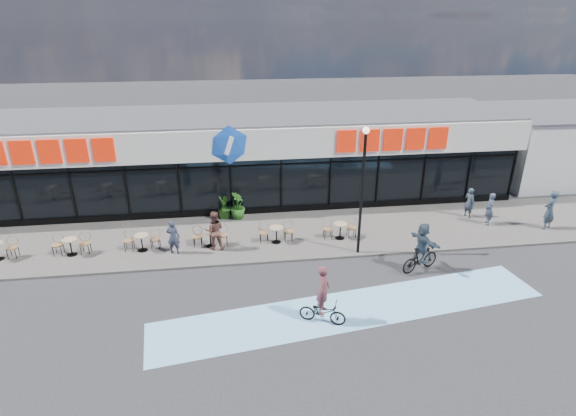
{
  "coord_description": "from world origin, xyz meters",
  "views": [
    {
      "loc": [
        0.03,
        -14.05,
        9.41
      ],
      "look_at": [
        2.37,
        3.5,
        1.81
      ],
      "focal_mm": 28.0,
      "sensor_mm": 36.0,
      "label": 1
    }
  ],
  "objects": [
    {
      "name": "ground",
      "position": [
        0.0,
        0.0,
        0.0
      ],
      "size": [
        120.0,
        120.0,
        0.0
      ],
      "primitive_type": "plane",
      "color": "#28282B",
      "rests_on": "ground"
    },
    {
      "name": "sidewalk",
      "position": [
        0.0,
        4.5,
        0.05
      ],
      "size": [
        44.0,
        5.0,
        0.1
      ],
      "primitive_type": "cube",
      "color": "#5D5752",
      "rests_on": "ground"
    },
    {
      "name": "bike_lane",
      "position": [
        4.0,
        -1.5,
        0.01
      ],
      "size": [
        14.17,
        4.13,
        0.01
      ],
      "primitive_type": "cube",
      "rotation": [
        0.0,
        0.0,
        0.14
      ],
      "color": "#7FBFF1",
      "rests_on": "ground"
    },
    {
      "name": "building",
      "position": [
        -0.0,
        9.93,
        2.34
      ],
      "size": [
        30.6,
        6.57,
        4.75
      ],
      "color": "black",
      "rests_on": "ground"
    },
    {
      "name": "neighbour_building",
      "position": [
        20.5,
        11.0,
        2.06
      ],
      "size": [
        9.2,
        7.2,
        4.11
      ],
      "color": "silver",
      "rests_on": "ground"
    },
    {
      "name": "lamp_post",
      "position": [
        5.22,
        2.3,
        3.3
      ],
      "size": [
        0.28,
        0.28,
        5.42
      ],
      "color": "black",
      "rests_on": "sidewalk"
    },
    {
      "name": "bistro_set_2",
      "position": [
        -6.82,
        3.76,
        0.56
      ],
      "size": [
        1.54,
        0.62,
        0.9
      ],
      "color": "tan",
      "rests_on": "sidewalk"
    },
    {
      "name": "bistro_set_3",
      "position": [
        -3.92,
        3.76,
        0.56
      ],
      "size": [
        1.54,
        0.62,
        0.9
      ],
      "color": "tan",
      "rests_on": "sidewalk"
    },
    {
      "name": "bistro_set_4",
      "position": [
        -1.02,
        3.76,
        0.56
      ],
      "size": [
        1.54,
        0.62,
        0.9
      ],
      "color": "tan",
      "rests_on": "sidewalk"
    },
    {
      "name": "bistro_set_5",
      "position": [
        1.88,
        3.76,
        0.56
      ],
      "size": [
        1.54,
        0.62,
        0.9
      ],
      "color": "tan",
      "rests_on": "sidewalk"
    },
    {
      "name": "bistro_set_6",
      "position": [
        4.77,
        3.76,
        0.56
      ],
      "size": [
        1.54,
        0.62,
        0.9
      ],
      "color": "tan",
      "rests_on": "sidewalk"
    },
    {
      "name": "potted_plant_left",
      "position": [
        -0.39,
        6.53,
        0.71
      ],
      "size": [
        0.79,
        0.85,
        1.22
      ],
      "primitive_type": "imported",
      "rotation": [
        0.0,
        0.0,
        4.24
      ],
      "color": "#245117",
      "rests_on": "sidewalk"
    },
    {
      "name": "potted_plant_mid",
      "position": [
        -0.48,
        6.66,
        0.66
      ],
      "size": [
        0.59,
        0.68,
        1.11
      ],
      "primitive_type": "imported",
      "rotation": [
        0.0,
        0.0,
        1.41
      ],
      "color": "#265217",
      "rests_on": "sidewalk"
    },
    {
      "name": "potted_plant_right",
      "position": [
        0.25,
        6.52,
        0.77
      ],
      "size": [
        0.85,
        0.85,
        1.33
      ],
      "primitive_type": "imported",
      "rotation": [
        0.0,
        0.0,
        1.42
      ],
      "color": "#265B1A",
      "rests_on": "sidewalk"
    },
    {
      "name": "patron_left",
      "position": [
        -2.53,
        3.27,
        0.86
      ],
      "size": [
        0.61,
        0.46,
        1.52
      ],
      "primitive_type": "imported",
      "rotation": [
        0.0,
        0.0,
        2.95
      ],
      "color": "#2D3346",
      "rests_on": "sidewalk"
    },
    {
      "name": "patron_right",
      "position": [
        -0.81,
        3.43,
        0.97
      ],
      "size": [
        0.88,
        0.7,
        1.75
      ],
      "primitive_type": "imported",
      "rotation": [
        0.0,
        0.0,
        3.09
      ],
      "color": "brown",
      "rests_on": "sidewalk"
    },
    {
      "name": "pedestrian_a",
      "position": [
        12.21,
        4.21,
        0.9
      ],
      "size": [
        0.5,
        0.65,
        1.6
      ],
      "primitive_type": "imported",
      "rotation": [
        0.0,
        0.0,
        -1.78
      ],
      "color": "#323C4E",
      "rests_on": "sidewalk"
    },
    {
      "name": "pedestrian_b",
      "position": [
        11.7,
        5.17,
        0.87
      ],
      "size": [
        0.56,
        0.66,
        1.54
      ],
      "primitive_type": "imported",
      "rotation": [
        0.0,
        0.0,
        1.98
      ],
      "color": "#2A3542",
      "rests_on": "sidewalk"
    },
    {
      "name": "pedestrian_c",
      "position": [
        14.71,
        3.4,
        1.06
      ],
      "size": [
        0.83,
        0.71,
        1.92
      ],
      "primitive_type": "imported",
      "rotation": [
        0.0,
        0.0,
        3.57
      ],
      "color": "#2F3D4A",
      "rests_on": "sidewalk"
    },
    {
      "name": "cyclist_a",
      "position": [
        2.78,
        -2.06,
        0.74
      ],
      "size": [
        1.66,
        1.12,
        2.13
      ],
      "color": "black",
      "rests_on": "ground"
    },
    {
      "name": "cyclist_b",
      "position": [
        7.3,
        0.69,
        0.93
      ],
      "size": [
        1.86,
        1.58,
        2.07
      ],
      "color": "black",
      "rests_on": "ground"
    }
  ]
}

